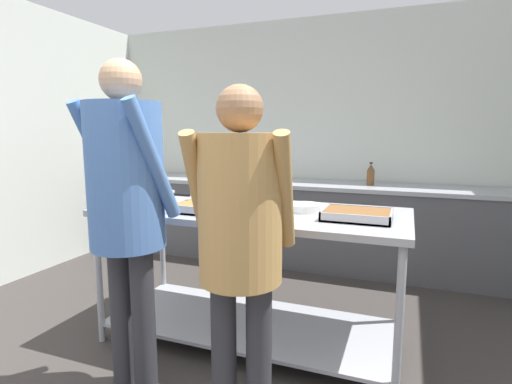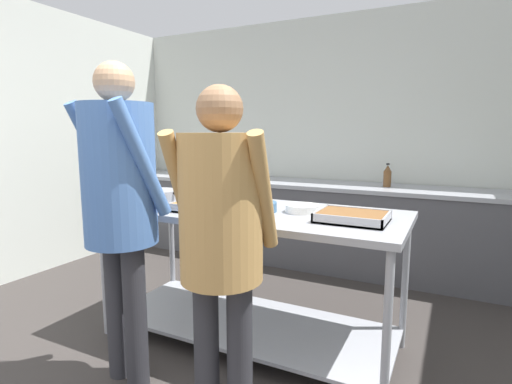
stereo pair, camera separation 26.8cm
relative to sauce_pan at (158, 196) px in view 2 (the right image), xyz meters
The scene contains 12 objects.
wall_rear 2.31m from the sauce_pan, 75.74° to the left, with size 4.95×0.06×2.65m.
wall_left 1.96m from the sauce_pan, 167.62° to the left, with size 0.06×3.71×2.65m.
back_counter 1.99m from the sauce_pan, 73.03° to the left, with size 4.79×0.65×0.88m.
serving_counter 0.76m from the sauce_pan, ahead, with size 2.00×0.84×0.92m.
sauce_pan is the anchor object (origin of this frame).
serving_tray_roast 0.43m from the sauce_pan, ahead, with size 0.37×0.34×0.05m.
broccoli_bowl 0.77m from the sauce_pan, ahead, with size 0.22×0.22×0.11m.
plate_stack 1.03m from the sauce_pan, ahead, with size 0.22×0.22×0.05m.
serving_tray_vegetables 1.36m from the sauce_pan, ahead, with size 0.39×0.31×0.05m.
guest_serving_left 1.12m from the sauce_pan, 35.10° to the right, with size 0.52×0.38×1.63m.
guest_serving_right 0.67m from the sauce_pan, 67.03° to the right, with size 0.54×0.42×1.78m.
water_bottle 2.25m from the sauce_pan, 55.56° to the left, with size 0.07×0.07×0.23m.
Camera 2 is at (1.30, -0.79, 1.42)m, focal length 28.00 mm.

